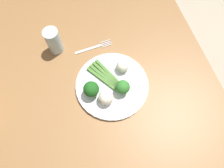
% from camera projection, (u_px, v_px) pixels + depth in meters
% --- Properties ---
extents(ground_plane, '(6.00, 6.00, 0.02)m').
position_uv_depth(ground_plane, '(108.00, 133.00, 1.55)').
color(ground_plane, '#B7A88E').
extents(dining_table, '(1.40, 0.93, 0.76)m').
position_uv_depth(dining_table, '(106.00, 105.00, 0.93)').
color(dining_table, olive).
rests_on(dining_table, ground_plane).
extents(plate, '(0.29, 0.29, 0.01)m').
position_uv_depth(plate, '(112.00, 85.00, 0.85)').
color(plate, white).
rests_on(plate, dining_table).
extents(asparagus_bundle, '(0.16, 0.12, 0.01)m').
position_uv_depth(asparagus_bundle, '(105.00, 76.00, 0.85)').
color(asparagus_bundle, '#47752D').
rests_on(asparagus_bundle, plate).
extents(broccoli_front_left, '(0.06, 0.06, 0.07)m').
position_uv_depth(broccoli_front_left, '(91.00, 89.00, 0.79)').
color(broccoli_front_left, '#4C7F2B').
rests_on(broccoli_front_left, plate).
extents(broccoli_back, '(0.05, 0.05, 0.07)m').
position_uv_depth(broccoli_back, '(123.00, 87.00, 0.80)').
color(broccoli_back, '#609E3D').
rests_on(broccoli_back, plate).
extents(cauliflower_near_fork, '(0.06, 0.06, 0.06)m').
position_uv_depth(cauliflower_near_fork, '(106.00, 98.00, 0.79)').
color(cauliflower_near_fork, silver).
rests_on(cauliflower_near_fork, plate).
extents(cauliflower_back_right, '(0.05, 0.05, 0.05)m').
position_uv_depth(cauliflower_back_right, '(123.00, 66.00, 0.85)').
color(cauliflower_back_right, white).
rests_on(cauliflower_back_right, plate).
extents(fork, '(0.03, 0.17, 0.00)m').
position_uv_depth(fork, '(94.00, 47.00, 0.93)').
color(fork, silver).
rests_on(fork, dining_table).
extents(water_glass, '(0.06, 0.06, 0.12)m').
position_uv_depth(water_glass, '(54.00, 41.00, 0.87)').
color(water_glass, silver).
rests_on(water_glass, dining_table).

